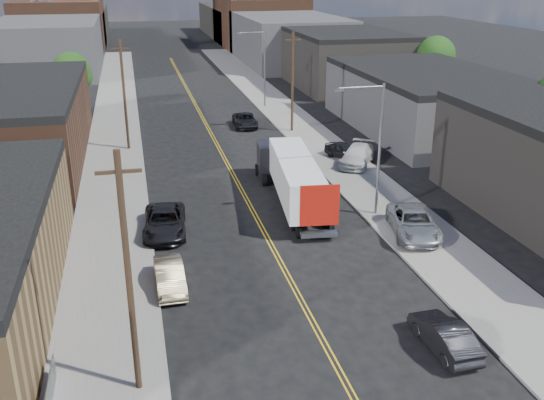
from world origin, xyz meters
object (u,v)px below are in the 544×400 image
car_left_c (165,222)px  car_right_lot_c (345,151)px  car_right_lot_a (414,222)px  car_right_oncoming (444,335)px  semi_truck (290,174)px  car_left_b (170,277)px  car_right_lot_b (357,155)px  car_ahead_truck (245,120)px

car_left_c → car_right_lot_c: size_ratio=1.38×
car_right_lot_a → car_right_lot_c: 16.35m
car_right_oncoming → car_right_lot_c: 28.20m
semi_truck → car_right_lot_c: 11.44m
car_left_b → car_right_lot_b: 24.50m
car_left_b → car_right_lot_c: 25.59m
car_right_oncoming → car_right_lot_b: (5.64, 25.83, 0.25)m
car_right_lot_b → car_left_c: bearing=-115.4°
car_right_lot_a → car_right_lot_c: bearing=98.7°
car_right_oncoming → car_left_b: bearing=-38.2°
car_left_b → semi_truck: bearing=47.7°
semi_truck → car_right_lot_a: 9.70m
car_left_c → car_right_lot_b: car_right_lot_b is taller
car_right_oncoming → car_right_lot_c: bearing=-103.0°
car_right_lot_a → car_right_oncoming: bearing=-96.1°
semi_truck → car_right_oncoming: size_ratio=3.42×
car_right_lot_b → car_right_lot_a: bearing=-63.8°
car_right_oncoming → car_right_lot_a: (3.95, 11.41, 0.26)m
car_ahead_truck → car_right_lot_b: bearing=-63.0°
car_left_c → car_right_lot_c: bearing=41.6°
car_right_lot_a → car_right_lot_b: car_right_lot_a is taller
car_left_c → car_right_lot_b: (16.81, 10.39, 0.16)m
semi_truck → car_right_oncoming: (2.05, -18.94, -1.41)m
car_left_b → car_right_oncoming: bearing=-37.1°
car_right_lot_c → car_ahead_truck: bearing=92.8°
semi_truck → car_left_c: size_ratio=2.55×
semi_truck → car_left_c: bearing=-152.5°
semi_truck → car_right_lot_b: (7.69, 6.89, -1.16)m
car_right_oncoming → car_right_lot_b: size_ratio=0.77×
car_right_lot_a → car_ahead_truck: bearing=112.6°
car_right_lot_c → car_right_oncoming: bearing=-122.7°
car_left_c → car_right_lot_c: 20.45m
car_left_b → car_right_lot_c: size_ratio=1.03×
car_right_oncoming → car_right_lot_a: 12.08m
car_right_lot_b → car_right_lot_c: bearing=136.5°
car_right_oncoming → semi_truck: bearing=-86.2°
car_right_lot_a → car_left_b: bearing=-155.2°
car_left_c → car_right_lot_b: size_ratio=1.03×
car_right_lot_a → car_right_lot_c: size_ratio=1.41×
car_right_oncoming → car_right_lot_b: car_right_lot_b is taller
car_left_c → car_right_lot_a: bearing=-10.2°
car_right_lot_a → car_right_lot_b: (1.69, 14.42, -0.00)m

